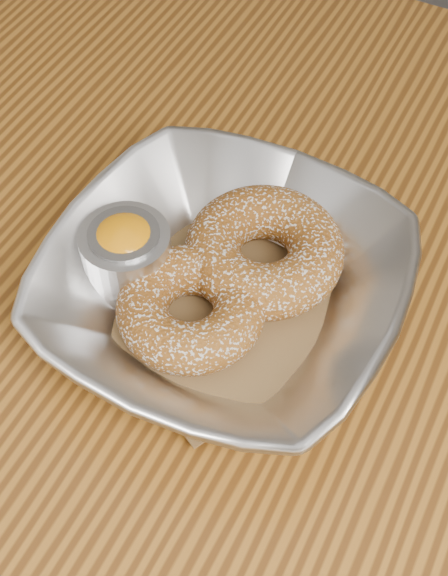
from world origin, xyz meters
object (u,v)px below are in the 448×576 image
at_px(ramekin, 127,254).
at_px(table, 218,386).
at_px(serving_bowl, 224,290).
at_px(donut_back, 264,251).
at_px(donut_front, 191,308).

bearing_deg(ramekin, table, 5.88).
bearing_deg(serving_bowl, table, -174.98).
relative_size(serving_bowl, donut_back, 2.14).
xyz_separation_m(donut_back, donut_front, (-0.02, -0.06, -0.00)).
xyz_separation_m(donut_front, ramekin, (-0.05, 0.01, 0.01)).
bearing_deg(serving_bowl, ramekin, -174.18).
bearing_deg(donut_back, ramekin, -148.35).
height_order(serving_bowl, ramekin, ramekin).
xyz_separation_m(table, donut_front, (-0.01, -0.02, 0.13)).
distance_m(serving_bowl, ramekin, 0.07).
bearing_deg(ramekin, donut_back, 31.65).
relative_size(donut_back, ramekin, 1.79).
bearing_deg(donut_back, serving_bowl, -102.88).
height_order(donut_back, ramekin, ramekin).
height_order(table, serving_bowl, serving_bowl).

